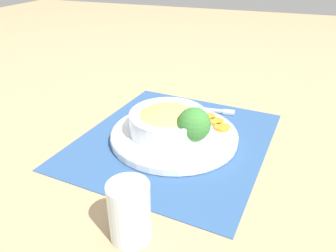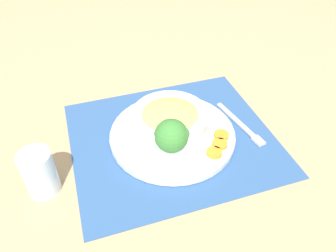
% 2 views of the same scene
% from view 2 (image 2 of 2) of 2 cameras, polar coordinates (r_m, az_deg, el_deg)
% --- Properties ---
extents(ground_plane, '(4.00, 4.00, 0.00)m').
position_cam_2_polar(ground_plane, '(0.81, 0.76, -2.19)').
color(ground_plane, tan).
extents(placemat, '(0.52, 0.47, 0.00)m').
position_cam_2_polar(placemat, '(0.81, 0.77, -2.08)').
color(placemat, '#2D5184').
rests_on(placemat, ground_plane).
extents(plate, '(0.31, 0.31, 0.02)m').
position_cam_2_polar(plate, '(0.80, 0.77, -1.39)').
color(plate, silver).
rests_on(plate, placemat).
extents(bowl, '(0.19, 0.19, 0.06)m').
position_cam_2_polar(bowl, '(0.79, 0.60, 1.27)').
color(bowl, silver).
rests_on(bowl, plate).
extents(broccoli_floret, '(0.08, 0.08, 0.09)m').
position_cam_2_polar(broccoli_floret, '(0.72, 0.63, -1.72)').
color(broccoli_floret, '#759E51').
rests_on(broccoli_floret, plate).
extents(carrot_slice_near, '(0.04, 0.04, 0.01)m').
position_cam_2_polar(carrot_slice_near, '(0.75, 8.05, -4.61)').
color(carrot_slice_near, orange).
rests_on(carrot_slice_near, plate).
extents(carrot_slice_middle, '(0.04, 0.04, 0.01)m').
position_cam_2_polar(carrot_slice_middle, '(0.77, 8.99, -3.13)').
color(carrot_slice_middle, orange).
rests_on(carrot_slice_middle, plate).
extents(carrot_slice_far, '(0.04, 0.04, 0.01)m').
position_cam_2_polar(carrot_slice_far, '(0.80, 9.29, -1.58)').
color(carrot_slice_far, orange).
rests_on(carrot_slice_far, plate).
extents(water_glass, '(0.07, 0.07, 0.10)m').
position_cam_2_polar(water_glass, '(0.72, -21.37, -7.91)').
color(water_glass, silver).
rests_on(water_glass, ground_plane).
extents(fork, '(0.03, 0.18, 0.01)m').
position_cam_2_polar(fork, '(0.85, 13.06, -0.23)').
color(fork, silver).
rests_on(fork, placemat).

